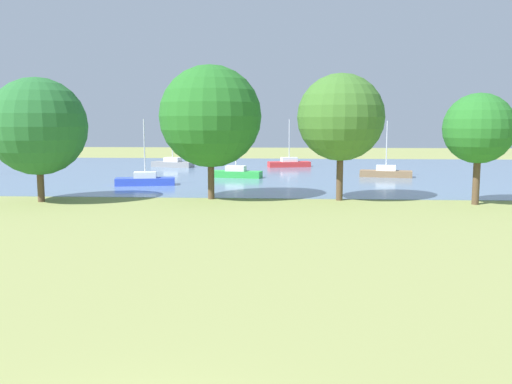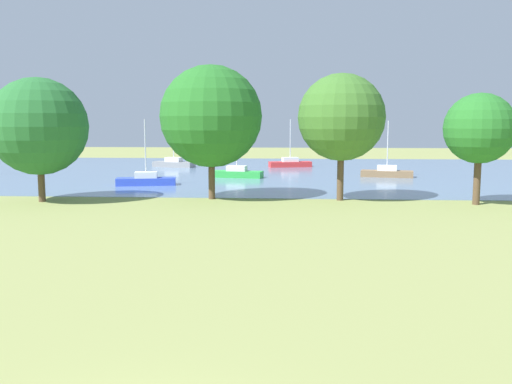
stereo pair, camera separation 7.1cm
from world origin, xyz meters
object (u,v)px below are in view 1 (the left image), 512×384
at_px(sailboat_green, 236,173).
at_px(tree_east_near, 479,129).
at_px(tree_east_far, 38,126).
at_px(sailboat_blue, 145,180).
at_px(sailboat_gray, 173,163).
at_px(tree_west_far, 210,116).
at_px(sailboat_brown, 386,172).
at_px(sailboat_red, 289,163).
at_px(tree_mid_shore, 341,117).

distance_m(sailboat_green, tree_east_near, 23.45).
bearing_deg(tree_east_far, sailboat_blue, 65.42).
distance_m(sailboat_gray, sailboat_blue, 18.01).
height_order(sailboat_gray, sailboat_green, sailboat_gray).
distance_m(tree_west_far, tree_east_near, 17.20).
xyz_separation_m(sailboat_brown, tree_east_far, (-25.32, -17.68, 4.47)).
bearing_deg(tree_east_far, sailboat_gray, 84.13).
bearing_deg(tree_east_near, sailboat_red, 113.18).
relative_size(sailboat_blue, tree_east_near, 0.77).
relative_size(sailboat_blue, tree_east_far, 0.67).
height_order(sailboat_green, tree_east_far, tree_east_far).
bearing_deg(sailboat_red, tree_west_far, -101.07).
relative_size(sailboat_gray, tree_east_near, 0.95).
xyz_separation_m(sailboat_blue, tree_mid_shore, (15.23, -7.65, 5.06)).
relative_size(sailboat_gray, tree_east_far, 0.83).
bearing_deg(sailboat_brown, tree_east_far, -145.08).
distance_m(sailboat_blue, sailboat_red, 22.25).
xyz_separation_m(tree_east_far, tree_west_far, (10.96, 2.01, 0.65)).
relative_size(sailboat_brown, tree_east_near, 0.75).
relative_size(tree_mid_shore, tree_east_near, 1.19).
relative_size(sailboat_red, tree_mid_shore, 0.65).
height_order(sailboat_red, tree_east_near, tree_east_near).
bearing_deg(sailboat_blue, sailboat_gray, 94.98).
bearing_deg(sailboat_green, tree_west_far, -91.06).
distance_m(sailboat_green, tree_west_far, 15.18).
relative_size(sailboat_gray, sailboat_red, 1.23).
bearing_deg(sailboat_gray, tree_east_near, -46.86).
height_order(sailboat_gray, tree_east_far, tree_east_far).
distance_m(sailboat_blue, tree_west_far, 11.27).
bearing_deg(tree_east_near, tree_west_far, 175.27).
bearing_deg(sailboat_red, tree_mid_shore, -82.55).
relative_size(sailboat_gray, sailboat_green, 1.17).
bearing_deg(tree_east_far, sailboat_red, 60.47).
height_order(sailboat_green, sailboat_red, sailboat_green).
bearing_deg(sailboat_red, sailboat_blue, -121.88).
relative_size(sailboat_blue, tree_west_far, 0.60).
distance_m(sailboat_blue, tree_east_near, 25.72).
distance_m(sailboat_brown, tree_west_far, 21.85).
height_order(tree_west_far, tree_mid_shore, tree_west_far).
relative_size(sailboat_blue, sailboat_red, 1.00).
distance_m(sailboat_gray, sailboat_green, 14.03).
bearing_deg(sailboat_red, sailboat_green, -111.96).
bearing_deg(tree_mid_shore, sailboat_gray, 123.26).
xyz_separation_m(sailboat_gray, tree_mid_shore, (16.79, -25.60, 5.05)).
height_order(sailboat_gray, tree_west_far, tree_west_far).
bearing_deg(sailboat_gray, tree_mid_shore, -56.74).
height_order(tree_east_far, tree_east_near, tree_east_far).
xyz_separation_m(sailboat_gray, tree_east_near, (25.26, -26.95, 4.34)).
relative_size(sailboat_brown, tree_east_far, 0.65).
bearing_deg(tree_west_far, sailboat_gray, 107.67).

